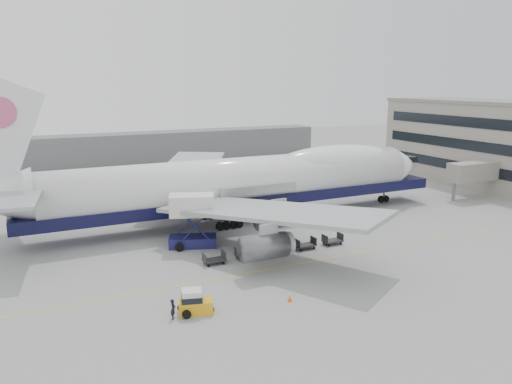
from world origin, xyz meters
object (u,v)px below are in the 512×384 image
baggage_tug (194,303)px  ground_worker (173,309)px  airliner (245,181)px  catering_truck (192,218)px

baggage_tug → ground_worker: size_ratio=1.84×
airliner → catering_truck: bearing=-143.8°
airliner → baggage_tug: bearing=-123.1°
ground_worker → airliner: bearing=-9.9°
airliner → baggage_tug: airliner is taller
catering_truck → ground_worker: (-7.39, -16.83, -2.61)m
baggage_tug → ground_worker: baggage_tug is taller
airliner → ground_worker: size_ratio=39.29×
airliner → catering_truck: size_ratio=10.79×
catering_truck → ground_worker: catering_truck is taller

